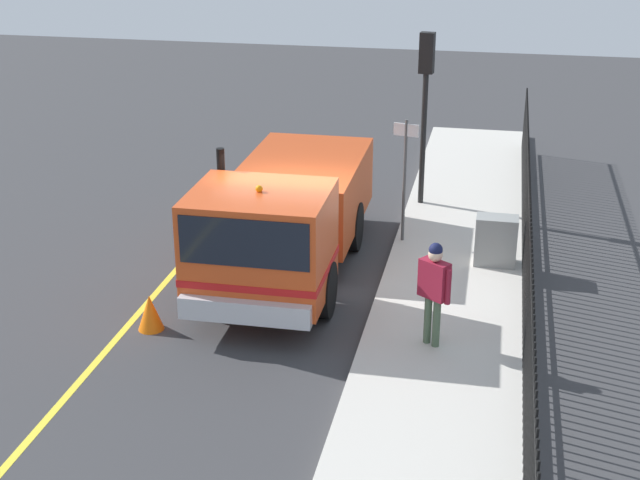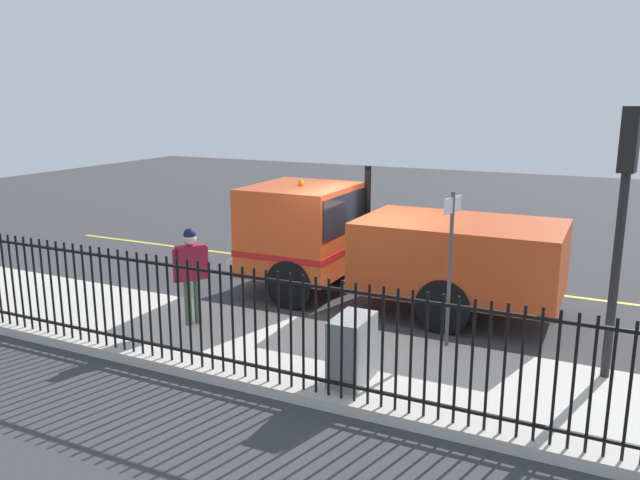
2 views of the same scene
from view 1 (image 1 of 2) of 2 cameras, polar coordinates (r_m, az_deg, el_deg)
name	(u,v)px [view 1 (image 1 of 2)]	position (r m, az deg, el deg)	size (l,w,h in m)	color
ground_plane	(302,283)	(16.52, -1.16, -2.69)	(47.66, 47.66, 0.00)	#38383A
sidewalk_slab	(455,292)	(16.15, 8.48, -3.24)	(2.65, 21.66, 0.15)	beige
lane_marking	(175,271)	(17.17, -9.11, -1.96)	(0.12, 19.50, 0.01)	yellow
work_truck	(283,216)	(16.16, -2.33, 1.53)	(2.30, 6.24, 2.59)	#D84C1E
worker_standing	(434,283)	(13.77, 7.18, -2.71)	(0.53, 0.45, 1.68)	maroon
iron_fence	(527,251)	(15.80, 12.87, -0.66)	(0.04, 18.45, 1.60)	black
traffic_light_near	(426,84)	(19.48, 6.65, 9.73)	(0.33, 0.25, 3.72)	black
utility_cabinet	(496,241)	(17.04, 10.99, -0.04)	(0.76, 0.46, 0.93)	gray
traffic_cone	(150,312)	(15.00, -10.62, -4.49)	(0.42, 0.42, 0.61)	orange
street_sign	(405,167)	(17.57, 5.36, 4.61)	(0.49, 0.15, 2.45)	#4C4C4C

